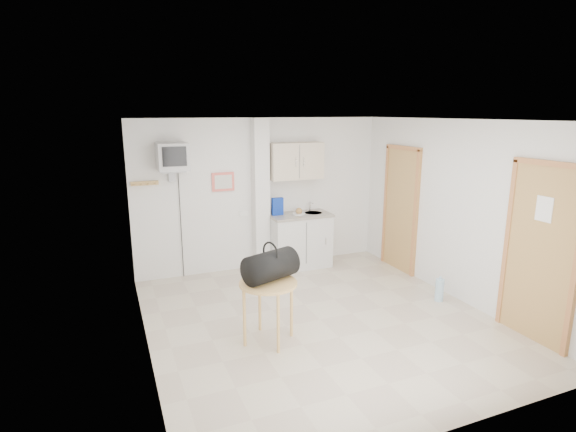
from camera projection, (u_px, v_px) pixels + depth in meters
name	position (u px, v px, depth m)	size (l,w,h in m)	color
ground	(320.00, 320.00, 5.74)	(4.50, 4.50, 0.00)	beige
room_envelope	(336.00, 199.00, 5.56)	(4.24, 4.54, 2.55)	white
kitchenette	(299.00, 220.00, 7.57)	(1.03, 0.58, 2.10)	silver
crt_television	(172.00, 158.00, 6.58)	(0.44, 0.45, 2.15)	slate
round_table	(268.00, 290.00, 5.07)	(0.66, 0.66, 0.72)	tan
duffel_bag	(270.00, 266.00, 5.07)	(0.69, 0.53, 0.45)	black
water_bottle	(439.00, 290.00, 6.28)	(0.12, 0.12, 0.36)	#9FC6DC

